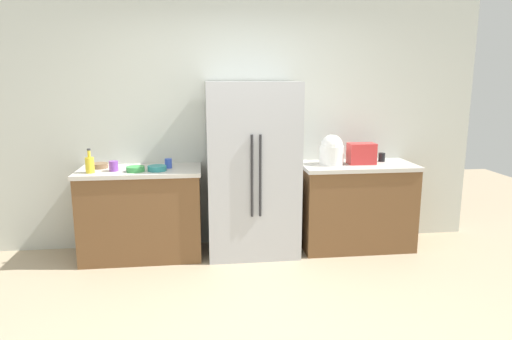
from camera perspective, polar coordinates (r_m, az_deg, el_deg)
ground_plane at (r=3.51m, az=-0.06°, el=-19.15°), size 10.64×10.64×0.00m
kitchen_back_panel at (r=4.87m, az=-2.70°, el=8.08°), size 5.32×0.10×3.01m
counter_left at (r=4.73m, az=-14.21°, el=-5.27°), size 1.21×0.61×0.91m
counter_right at (r=4.96m, az=12.49°, el=-4.39°), size 1.19×0.61×0.91m
refrigerator at (r=4.59m, az=-0.46°, el=0.05°), size 0.91×0.63×1.76m
toaster at (r=4.85m, az=13.18°, el=2.03°), size 0.28×0.17×0.22m
rice_cooker at (r=4.75m, az=9.52°, el=2.45°), size 0.25×0.25×0.31m
bottle_a at (r=4.55m, az=-20.25°, el=0.67°), size 0.08×0.08×0.23m
cup_a at (r=4.59m, az=-11.00°, el=0.83°), size 0.07×0.07×0.09m
cup_b at (r=4.57m, az=-17.53°, el=0.48°), size 0.09×0.09×0.10m
cup_c at (r=5.06m, az=15.59°, el=1.57°), size 0.07×0.07×0.09m
bowl_a at (r=4.50m, az=-14.98°, el=0.12°), size 0.17×0.17×0.05m
bowl_b at (r=4.78m, az=-19.22°, el=0.53°), size 0.18×0.18×0.05m
bowl_c at (r=4.48m, az=-12.39°, el=0.22°), size 0.18×0.18×0.05m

